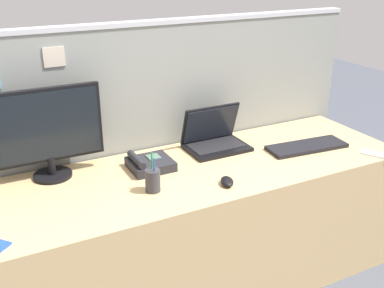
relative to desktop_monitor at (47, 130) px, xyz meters
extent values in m
plane|color=#4C515B|center=(0.67, -0.26, -0.96)|extent=(10.00, 10.00, 0.00)
cube|color=tan|center=(0.67, -0.26, -0.60)|extent=(2.26, 0.71, 0.72)
cube|color=gray|center=(0.67, 0.14, -0.27)|extent=(2.41, 0.06, 1.39)
cube|color=#B7BAC1|center=(0.67, 0.14, 0.44)|extent=(2.41, 0.07, 0.02)
cube|color=beige|center=(0.09, 0.11, 0.32)|extent=(0.10, 0.01, 0.09)
cylinder|color=black|center=(0.00, -0.01, -0.23)|extent=(0.19, 0.19, 0.02)
cylinder|color=black|center=(0.00, -0.01, -0.18)|extent=(0.04, 0.04, 0.08)
cube|color=black|center=(0.00, 0.00, 0.02)|extent=(0.53, 0.03, 0.36)
cube|color=black|center=(0.00, -0.01, 0.02)|extent=(0.50, 0.01, 0.33)
cube|color=black|center=(0.89, -0.08, -0.23)|extent=(0.34, 0.24, 0.02)
cube|color=black|center=(0.89, -0.07, -0.22)|extent=(0.30, 0.17, 0.00)
cube|color=black|center=(0.89, 0.00, -0.12)|extent=(0.34, 0.08, 0.22)
cube|color=black|center=(0.89, -0.01, -0.12)|extent=(0.31, 0.07, 0.20)
cube|color=#232328|center=(0.46, -0.14, -0.22)|extent=(0.21, 0.20, 0.05)
cube|color=#4C6B5B|center=(0.49, -0.12, -0.19)|extent=(0.06, 0.07, 0.01)
cylinder|color=#232328|center=(0.39, -0.14, -0.18)|extent=(0.04, 0.18, 0.04)
cube|color=black|center=(1.34, -0.30, -0.23)|extent=(0.47, 0.20, 0.02)
ellipsoid|color=black|center=(0.72, -0.47, -0.23)|extent=(0.09, 0.12, 0.03)
cylinder|color=#333338|center=(0.38, -0.37, -0.19)|extent=(0.07, 0.07, 0.11)
cylinder|color=#238438|center=(0.39, -0.35, -0.13)|extent=(0.01, 0.01, 0.14)
cylinder|color=blue|center=(0.39, -0.38, -0.13)|extent=(0.02, 0.03, 0.13)
cube|color=silver|center=(1.62, -0.55, -0.24)|extent=(0.13, 0.16, 0.01)
camera|label=1|loc=(-0.31, -2.11, 0.77)|focal=42.76mm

